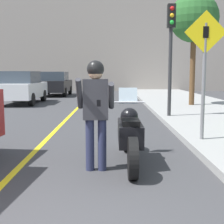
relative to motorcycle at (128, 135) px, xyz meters
The scene contains 9 objects.
road_center_line 3.67m from the motorcycle, 121.31° to the left, with size 0.12×36.00×0.01m.
building_backdrop 23.48m from the motorcycle, 93.19° to the left, with size 28.00×1.20×9.00m.
motorcycle is the anchor object (origin of this frame).
person_biker 0.93m from the motorcycle, 143.82° to the right, with size 0.59×0.48×1.79m.
crossing_sign 2.50m from the motorcycle, 38.94° to the left, with size 0.91×0.08×2.75m.
traffic_light 5.83m from the motorcycle, 72.33° to the left, with size 0.26×0.30×3.69m.
street_tree 10.07m from the motorcycle, 69.33° to the left, with size 2.17×2.17×4.97m.
parked_car_white 11.96m from the motorcycle, 114.83° to the left, with size 1.88×4.20×1.68m.
parked_car_black 17.15m from the motorcycle, 104.47° to the left, with size 1.88×4.20×1.68m.
Camera 1 is at (0.98, -2.50, 1.59)m, focal length 50.00 mm.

